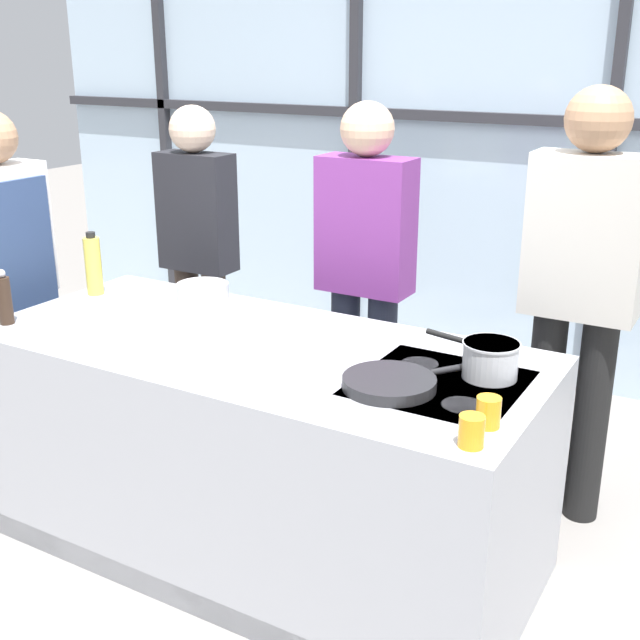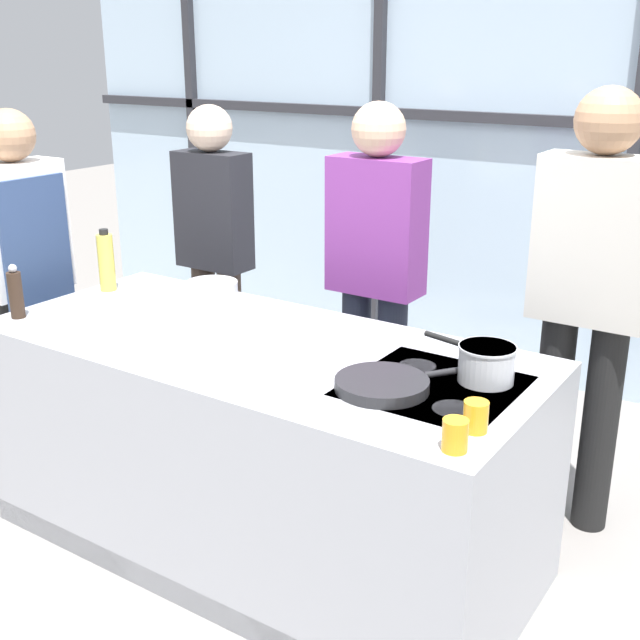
{
  "view_description": "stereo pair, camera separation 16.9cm",
  "coord_description": "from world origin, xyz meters",
  "px_view_note": "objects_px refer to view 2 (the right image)",
  "views": [
    {
      "loc": [
        1.6,
        -2.29,
        1.92
      ],
      "look_at": [
        0.22,
        0.1,
        0.98
      ],
      "focal_mm": 45.0,
      "sensor_mm": 36.0,
      "label": 1
    },
    {
      "loc": [
        1.75,
        -2.2,
        1.92
      ],
      "look_at": [
        0.22,
        0.1,
        0.98
      ],
      "focal_mm": 45.0,
      "sensor_mm": 36.0,
      "label": 2
    }
  ],
  "objects_px": {
    "frying_pan": "(384,384)",
    "pepper_grinder": "(16,294)",
    "spectator_far_left": "(214,243)",
    "mixing_bowl": "(212,288)",
    "juice_glass_near": "(455,435)",
    "juice_glass_far": "(476,416)",
    "saucepan": "(486,362)",
    "white_plate": "(159,323)",
    "spectator_center_left": "(376,266)",
    "spectator_center_right": "(590,288)",
    "oil_bottle": "(106,262)",
    "chef": "(26,267)"
  },
  "relations": [
    {
      "from": "frying_pan",
      "to": "pepper_grinder",
      "type": "xyz_separation_m",
      "value": [
        -1.59,
        -0.19,
        0.08
      ]
    },
    {
      "from": "spectator_far_left",
      "to": "mixing_bowl",
      "type": "distance_m",
      "value": 0.7
    },
    {
      "from": "juice_glass_near",
      "to": "juice_glass_far",
      "type": "distance_m",
      "value": 0.14
    },
    {
      "from": "saucepan",
      "to": "juice_glass_far",
      "type": "xyz_separation_m",
      "value": [
        0.12,
        -0.36,
        -0.02
      ]
    },
    {
      "from": "white_plate",
      "to": "mixing_bowl",
      "type": "distance_m",
      "value": 0.42
    },
    {
      "from": "saucepan",
      "to": "juice_glass_far",
      "type": "bearing_deg",
      "value": -71.69
    },
    {
      "from": "spectator_center_left",
      "to": "pepper_grinder",
      "type": "bearing_deg",
      "value": 50.63
    },
    {
      "from": "spectator_far_left",
      "to": "spectator_center_right",
      "type": "height_order",
      "value": "spectator_center_right"
    },
    {
      "from": "juice_glass_far",
      "to": "spectator_center_left",
      "type": "bearing_deg",
      "value": 130.98
    },
    {
      "from": "spectator_far_left",
      "to": "spectator_center_left",
      "type": "distance_m",
      "value": 0.96
    },
    {
      "from": "saucepan",
      "to": "white_plate",
      "type": "distance_m",
      "value": 1.31
    },
    {
      "from": "oil_bottle",
      "to": "spectator_center_right",
      "type": "bearing_deg",
      "value": 20.51
    },
    {
      "from": "spectator_far_left",
      "to": "oil_bottle",
      "type": "bearing_deg",
      "value": 89.44
    },
    {
      "from": "oil_bottle",
      "to": "juice_glass_far",
      "type": "height_order",
      "value": "oil_bottle"
    },
    {
      "from": "oil_bottle",
      "to": "juice_glass_near",
      "type": "relative_size",
      "value": 3.06
    },
    {
      "from": "spectator_center_right",
      "to": "saucepan",
      "type": "xyz_separation_m",
      "value": [
        -0.11,
        -0.76,
        -0.08
      ]
    },
    {
      "from": "chef",
      "to": "spectator_far_left",
      "type": "bearing_deg",
      "value": 153.6
    },
    {
      "from": "juice_glass_near",
      "to": "oil_bottle",
      "type": "bearing_deg",
      "value": 164.62
    },
    {
      "from": "chef",
      "to": "spectator_center_right",
      "type": "relative_size",
      "value": 0.93
    },
    {
      "from": "frying_pan",
      "to": "spectator_center_left",
      "type": "bearing_deg",
      "value": 121.27
    },
    {
      "from": "spectator_center_left",
      "to": "white_plate",
      "type": "bearing_deg",
      "value": 65.23
    },
    {
      "from": "spectator_center_left",
      "to": "pepper_grinder",
      "type": "distance_m",
      "value": 1.55
    },
    {
      "from": "spectator_center_right",
      "to": "mixing_bowl",
      "type": "relative_size",
      "value": 7.89
    },
    {
      "from": "spectator_center_left",
      "to": "white_plate",
      "type": "relative_size",
      "value": 6.38
    },
    {
      "from": "saucepan",
      "to": "juice_glass_far",
      "type": "relative_size",
      "value": 3.79
    },
    {
      "from": "spectator_center_left",
      "to": "frying_pan",
      "type": "distance_m",
      "value": 1.18
    },
    {
      "from": "spectator_center_right",
      "to": "chef",
      "type": "bearing_deg",
      "value": 19.81
    },
    {
      "from": "spectator_center_right",
      "to": "spectator_far_left",
      "type": "bearing_deg",
      "value": 0.0
    },
    {
      "from": "juice_glass_near",
      "to": "chef",
      "type": "bearing_deg",
      "value": 170.07
    },
    {
      "from": "mixing_bowl",
      "to": "pepper_grinder",
      "type": "relative_size",
      "value": 1.02
    },
    {
      "from": "mixing_bowl",
      "to": "juice_glass_far",
      "type": "bearing_deg",
      "value": -21.26
    },
    {
      "from": "saucepan",
      "to": "juice_glass_far",
      "type": "distance_m",
      "value": 0.38
    },
    {
      "from": "spectator_center_right",
      "to": "white_plate",
      "type": "height_order",
      "value": "spectator_center_right"
    },
    {
      "from": "mixing_bowl",
      "to": "juice_glass_far",
      "type": "xyz_separation_m",
      "value": [
        1.49,
        -0.58,
        0.01
      ]
    },
    {
      "from": "mixing_bowl",
      "to": "oil_bottle",
      "type": "xyz_separation_m",
      "value": [
        -0.46,
        -0.18,
        0.1
      ]
    },
    {
      "from": "frying_pan",
      "to": "saucepan",
      "type": "xyz_separation_m",
      "value": [
        0.24,
        0.24,
        0.05
      ]
    },
    {
      "from": "spectator_center_right",
      "to": "mixing_bowl",
      "type": "distance_m",
      "value": 1.58
    },
    {
      "from": "spectator_center_left",
      "to": "spectator_center_right",
      "type": "relative_size",
      "value": 0.95
    },
    {
      "from": "oil_bottle",
      "to": "pepper_grinder",
      "type": "xyz_separation_m",
      "value": [
        -0.01,
        -0.47,
        -0.03
      ]
    },
    {
      "from": "mixing_bowl",
      "to": "saucepan",
      "type": "bearing_deg",
      "value": -9.26
    },
    {
      "from": "spectator_center_right",
      "to": "saucepan",
      "type": "height_order",
      "value": "spectator_center_right"
    },
    {
      "from": "frying_pan",
      "to": "white_plate",
      "type": "distance_m",
      "value": 1.05
    },
    {
      "from": "spectator_far_left",
      "to": "juice_glass_near",
      "type": "distance_m",
      "value": 2.31
    },
    {
      "from": "oil_bottle",
      "to": "spectator_far_left",
      "type": "bearing_deg",
      "value": 89.44
    },
    {
      "from": "spectator_center_right",
      "to": "frying_pan",
      "type": "height_order",
      "value": "spectator_center_right"
    },
    {
      "from": "spectator_far_left",
      "to": "saucepan",
      "type": "relative_size",
      "value": 4.77
    },
    {
      "from": "chef",
      "to": "juice_glass_far",
      "type": "height_order",
      "value": "chef"
    },
    {
      "from": "spectator_center_right",
      "to": "pepper_grinder",
      "type": "height_order",
      "value": "spectator_center_right"
    },
    {
      "from": "juice_glass_near",
      "to": "spectator_center_right",
      "type": "bearing_deg",
      "value": 90.33
    },
    {
      "from": "spectator_far_left",
      "to": "juice_glass_near",
      "type": "height_order",
      "value": "spectator_far_left"
    }
  ]
}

